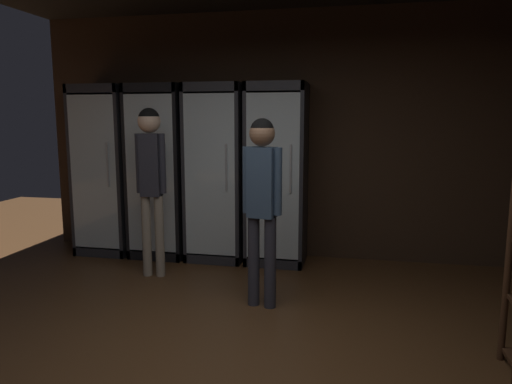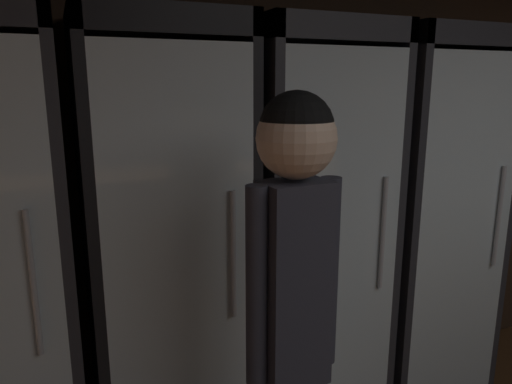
% 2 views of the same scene
% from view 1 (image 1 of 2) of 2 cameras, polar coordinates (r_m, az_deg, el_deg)
% --- Properties ---
extents(wall_back, '(6.00, 0.06, 2.80)m').
position_cam_1_polar(wall_back, '(5.47, 4.29, 6.72)').
color(wall_back, '#382619').
rests_on(wall_back, ground).
extents(cooler_far_left, '(0.64, 0.58, 1.98)m').
position_cam_1_polar(cooler_far_left, '(5.93, -17.49, 2.33)').
color(cooler_far_left, '#2B2B30').
rests_on(cooler_far_left, ground).
extents(cooler_left, '(0.64, 0.58, 1.98)m').
position_cam_1_polar(cooler_left, '(5.63, -11.37, 2.29)').
color(cooler_left, black).
rests_on(cooler_left, ground).
extents(cooler_center, '(0.64, 0.58, 1.98)m').
position_cam_1_polar(cooler_center, '(5.40, -4.64, 2.12)').
color(cooler_center, '#2B2B30').
rests_on(cooler_center, ground).
extents(cooler_right, '(0.64, 0.58, 1.98)m').
position_cam_1_polar(cooler_right, '(5.24, 2.59, 1.87)').
color(cooler_right, '#2B2B30').
rests_on(cooler_right, ground).
extents(shopper_near, '(0.31, 0.23, 1.71)m').
position_cam_1_polar(shopper_near, '(4.82, -12.60, 2.96)').
color(shopper_near, gray).
rests_on(shopper_near, ground).
extents(shopper_far, '(0.34, 0.21, 1.61)m').
position_cam_1_polar(shopper_far, '(3.93, 0.73, 0.23)').
color(shopper_far, '#2D2D38').
rests_on(shopper_far, ground).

